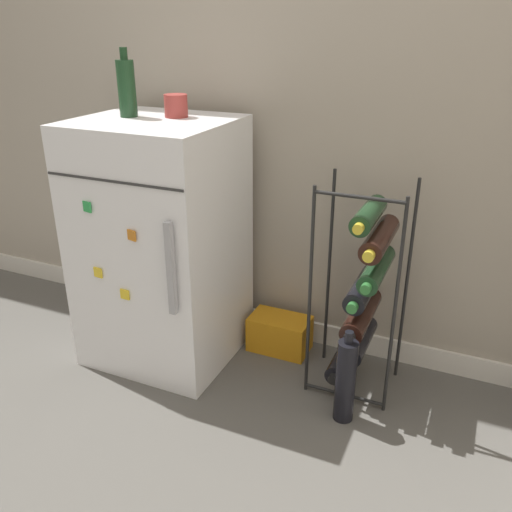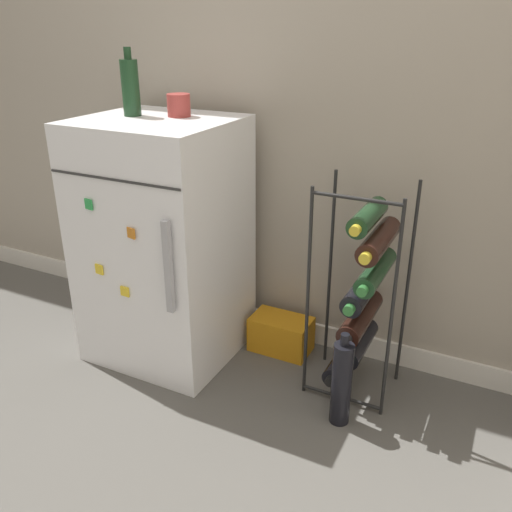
{
  "view_description": "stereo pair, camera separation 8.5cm",
  "coord_description": "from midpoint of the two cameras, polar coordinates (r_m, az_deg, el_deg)",
  "views": [
    {
      "loc": [
        0.58,
        -1.17,
        1.24
      ],
      "look_at": [
        -0.15,
        0.46,
        0.46
      ],
      "focal_mm": 38.0,
      "sensor_mm": 36.0,
      "label": 1
    },
    {
      "loc": [
        0.65,
        -1.14,
        1.24
      ],
      "look_at": [
        -0.15,
        0.46,
        0.46
      ],
      "focal_mm": 38.0,
      "sensor_mm": 36.0,
      "label": 2
    }
  ],
  "objects": [
    {
      "name": "ground_plane",
      "position": [
        1.8,
        -1.09,
        -19.94
      ],
      "size": [
        14.0,
        14.0,
        0.0
      ],
      "primitive_type": "plane",
      "color": "#56544F"
    },
    {
      "name": "wall_back",
      "position": [
        2.0,
        9.49,
        23.21
      ],
      "size": [
        6.82,
        0.07,
        2.5
      ],
      "color": "#9E9384",
      "rests_on": "ground_plane"
    },
    {
      "name": "mini_fridge",
      "position": [
        2.09,
        -8.53,
        1.42
      ],
      "size": [
        0.54,
        0.52,
        0.93
      ],
      "color": "white",
      "rests_on": "ground_plane"
    },
    {
      "name": "wine_rack",
      "position": [
        1.9,
        12.5,
        -3.97
      ],
      "size": [
        0.3,
        0.33,
        0.77
      ],
      "color": "black",
      "rests_on": "ground_plane"
    },
    {
      "name": "soda_box",
      "position": [
        2.22,
        3.75,
        -8.21
      ],
      "size": [
        0.24,
        0.14,
        0.15
      ],
      "color": "orange",
      "rests_on": "ground_plane"
    },
    {
      "name": "fridge_top_cup",
      "position": [
        1.99,
        -6.88,
        15.48
      ],
      "size": [
        0.08,
        0.08,
        0.08
      ],
      "color": "maroon",
      "rests_on": "mini_fridge"
    },
    {
      "name": "fridge_top_bottle",
      "position": [
        2.02,
        -11.86,
        17.03
      ],
      "size": [
        0.06,
        0.06,
        0.23
      ],
      "color": "#19381E",
      "rests_on": "mini_fridge"
    },
    {
      "name": "loose_bottle_floor",
      "position": [
        1.85,
        10.34,
        -13.02
      ],
      "size": [
        0.07,
        0.07,
        0.34
      ],
      "color": "black",
      "rests_on": "ground_plane"
    }
  ]
}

